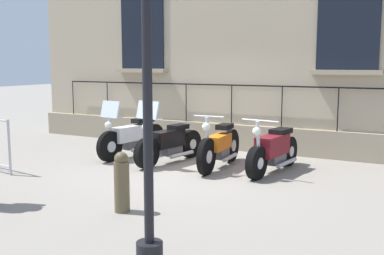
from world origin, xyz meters
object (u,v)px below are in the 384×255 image
(motorcycle_orange, at_px, (220,147))
(bollard, at_px, (122,182))
(motorcycle_black, at_px, (169,143))
(motorcycle_maroon, at_px, (273,151))
(motorcycle_white, at_px, (132,137))
(lamppost, at_px, (147,39))

(motorcycle_orange, height_order, bollard, motorcycle_orange)
(motorcycle_black, distance_m, bollard, 3.22)
(motorcycle_maroon, distance_m, bollard, 3.48)
(motorcycle_black, bearing_deg, motorcycle_maroon, 95.86)
(bollard, bearing_deg, motorcycle_maroon, 160.49)
(motorcycle_black, xyz_separation_m, motorcycle_maroon, (-0.22, 2.18, -0.00))
(motorcycle_white, xyz_separation_m, motorcycle_maroon, (-0.02, 3.25, -0.02))
(motorcycle_orange, bearing_deg, lamppost, 14.93)
(motorcycle_orange, height_order, lamppost, lamppost)
(motorcycle_black, xyz_separation_m, lamppost, (4.33, 2.29, 1.89))
(motorcycle_white, bearing_deg, bollard, 32.67)
(motorcycle_white, distance_m, motorcycle_black, 1.09)
(motorcycle_black, bearing_deg, motorcycle_white, -100.88)
(motorcycle_black, relative_size, motorcycle_maroon, 1.01)
(motorcycle_orange, height_order, motorcycle_maroon, motorcycle_orange)
(motorcycle_orange, relative_size, lamppost, 0.52)
(lamppost, bearing_deg, motorcycle_maroon, -178.60)
(motorcycle_black, xyz_separation_m, bollard, (3.06, 1.02, 0.01))
(motorcycle_maroon, bearing_deg, bollard, -19.51)
(motorcycle_white, distance_m, motorcycle_maroon, 3.25)
(bollard, bearing_deg, motorcycle_orange, 178.20)
(motorcycle_white, height_order, bollard, motorcycle_white)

